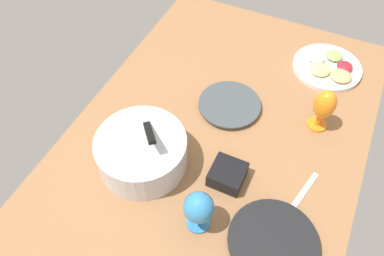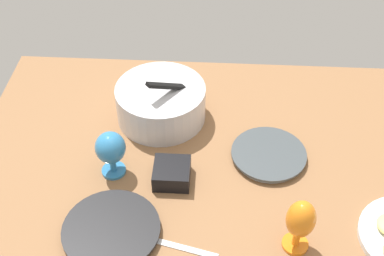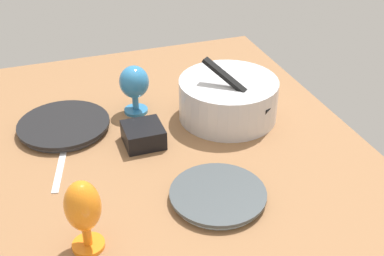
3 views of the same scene
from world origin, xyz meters
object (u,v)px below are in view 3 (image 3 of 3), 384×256
Objects in this scene: dinner_plate_right at (218,195)px; hurricane_glass_blue at (134,84)px; mixing_bowl at (228,97)px; hurricane_glass_orange at (83,209)px; square_bowl_black at (143,134)px; dinner_plate_left at (64,126)px.

hurricane_glass_blue is at bearing -169.55° from dinner_plate_right.
hurricane_glass_orange is at bearing -50.32° from mixing_bowl.
square_bowl_black is at bearing -77.93° from mixing_bowl.
hurricane_glass_orange is 1.13× the size of hurricane_glass_blue.
dinner_plate_right is 50.52cm from hurricane_glass_blue.
mixing_bowl is at bearing 129.68° from hurricane_glass_orange.
hurricane_glass_blue is (-54.58, 24.12, -0.92)cm from hurricane_glass_orange.
hurricane_glass_orange is (51.20, -0.90, 9.59)cm from dinner_plate_left.
dinner_plate_right is (45.54, 32.24, -0.16)cm from dinner_plate_left.
square_bowl_black is at bearing -159.66° from dinner_plate_right.
dinner_plate_left is at bearing -125.91° from square_bowl_black.
hurricane_glass_blue is 19.91cm from square_bowl_black.
hurricane_glass_orange is (42.18, -50.84, 4.07)cm from mixing_bowl.
square_bowl_black is (6.19, -28.94, -3.64)cm from mixing_bowl.
dinner_plate_right is at bearing -25.85° from mixing_bowl.
hurricane_glass_blue is at bearing 173.19° from square_bowl_black.
dinner_plate_left is 52.10cm from hurricane_glass_orange.
mixing_bowl is at bearing 65.12° from hurricane_glass_blue.
mixing_bowl reaches higher than dinner_plate_left.
mixing_bowl is 1.71× the size of hurricane_glass_orange.
hurricane_glass_orange is at bearing -31.32° from square_bowl_black.
dinner_plate_left is 51.05cm from mixing_bowl.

